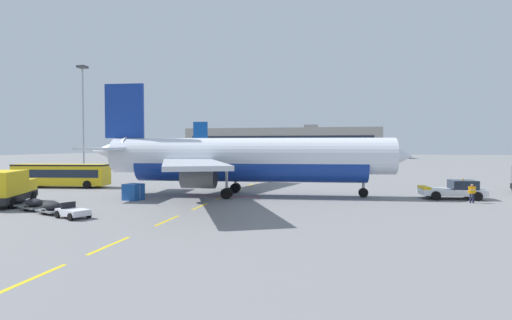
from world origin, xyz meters
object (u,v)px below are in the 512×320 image
baggage_train (43,205)px  apron_light_mast_near (83,105)px  ground_crew_worker (472,192)px  uld_cargo_container (133,192)px  pushback_tug (454,190)px  catering_truck (8,187)px  apron_shuttle_bus (61,174)px  airliner_far_center (244,150)px  airliner_foreground (244,159)px

baggage_train → apron_light_mast_near: apron_light_mast_near is taller
ground_crew_worker → uld_cargo_container: 32.47m
pushback_tug → catering_truck: (-40.37, -13.29, 0.74)m
apron_shuttle_bus → airliner_far_center: bearing=85.0°
airliner_foreground → uld_cargo_container: (-9.95, -5.58, -3.15)m
apron_shuttle_bus → baggage_train: 20.94m
apron_shuttle_bus → ground_crew_worker: apron_shuttle_bus is taller
airliner_foreground → apron_light_mast_near: (-44.40, 35.30, 10.23)m
airliner_far_center → uld_cargo_container: size_ratio=19.43×
ground_crew_worker → airliner_foreground: bearing=177.7°
pushback_tug → baggage_train: pushback_tug is taller
pushback_tug → airliner_far_center: (-40.04, 74.75, 3.24)m
pushback_tug → airliner_far_center: 84.86m
pushback_tug → apron_light_mast_near: (-65.73, 33.37, 13.28)m
airliner_foreground → uld_cargo_container: airliner_foreground is taller
apron_shuttle_bus → apron_light_mast_near: (-19.24, 31.77, 12.43)m
apron_shuttle_bus → uld_cargo_container: 17.76m
pushback_tug → uld_cargo_container: bearing=-166.5°
airliner_foreground → airliner_far_center: airliner_far_center is taller
catering_truck → baggage_train: (5.61, -2.41, -1.11)m
pushback_tug → airliner_foreground: bearing=-174.8°
airliner_foreground → baggage_train: airliner_foreground is taller
pushback_tug → uld_cargo_container: 32.17m
ground_crew_worker → apron_shuttle_bus: bearing=174.7°
apron_shuttle_bus → uld_cargo_container: (15.21, -9.11, -0.95)m
pushback_tug → apron_light_mast_near: 74.91m
apron_light_mast_near → airliner_foreground: bearing=-38.5°
catering_truck → apron_light_mast_near: (-25.36, 46.66, 12.54)m
baggage_train → apron_shuttle_bus: bearing=124.1°
airliner_foreground → airliner_far_center: bearing=103.7°
pushback_tug → uld_cargo_container: pushback_tug is taller
airliner_foreground → uld_cargo_container: size_ratio=18.58×
uld_cargo_container → ground_crew_worker: bearing=8.3°
airliner_foreground → ground_crew_worker: (22.18, -0.89, -2.92)m
catering_truck → pushback_tug: bearing=18.2°
baggage_train → uld_cargo_container: size_ratio=5.96×
pushback_tug → ground_crew_worker: bearing=-73.2°
airliner_foreground → pushback_tug: bearing=5.2°
airliner_far_center → apron_shuttle_bus: 73.46m
catering_truck → ground_crew_worker: (41.22, 10.47, -0.62)m
apron_light_mast_near → uld_cargo_container: bearing=-49.9°
airliner_foreground → catering_truck: size_ratio=4.71×
airliner_foreground → baggage_train: (-13.43, -13.77, -3.42)m
catering_truck → uld_cargo_container: 10.81m
pushback_tug → baggage_train: size_ratio=0.55×
airliner_far_center → uld_cargo_container: bearing=-83.9°
catering_truck → ground_crew_worker: 42.53m
uld_cargo_container → baggage_train: bearing=-113.0°
airliner_far_center → uld_cargo_container: airliner_far_center is taller
pushback_tug → ground_crew_worker: 2.94m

